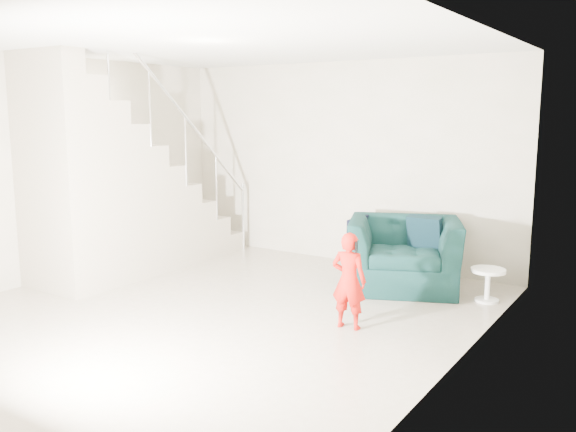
# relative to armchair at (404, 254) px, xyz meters

# --- Properties ---
(floor) EXTENTS (5.50, 5.50, 0.00)m
(floor) POSITION_rel_armchair_xyz_m (-1.28, -1.94, -0.41)
(floor) COLOR gray
(floor) RESTS_ON ground
(ceiling) EXTENTS (5.50, 5.50, 0.00)m
(ceiling) POSITION_rel_armchair_xyz_m (-1.28, -1.94, 2.29)
(ceiling) COLOR silver
(ceiling) RESTS_ON back_wall
(back_wall) EXTENTS (5.00, 0.00, 5.00)m
(back_wall) POSITION_rel_armchair_xyz_m (-1.28, 0.81, 0.94)
(back_wall) COLOR #A6A087
(back_wall) RESTS_ON floor
(left_wall) EXTENTS (0.00, 5.50, 5.50)m
(left_wall) POSITION_rel_armchair_xyz_m (-3.78, -1.94, 0.94)
(left_wall) COLOR #A6A087
(left_wall) RESTS_ON floor
(right_wall) EXTENTS (0.00, 5.50, 5.50)m
(right_wall) POSITION_rel_armchair_xyz_m (1.22, -1.94, 0.94)
(right_wall) COLOR #A6A087
(right_wall) RESTS_ON floor
(armchair) EXTENTS (1.58, 1.50, 0.81)m
(armchair) POSITION_rel_armchair_xyz_m (0.00, 0.00, 0.00)
(armchair) COLOR black
(armchair) RESTS_ON floor
(toddler) EXTENTS (0.36, 0.26, 0.93)m
(toddler) POSITION_rel_armchair_xyz_m (0.09, -1.56, 0.06)
(toddler) COLOR #A0050F
(toddler) RESTS_ON floor
(side_table) EXTENTS (0.37, 0.37, 0.37)m
(side_table) POSITION_rel_armchair_xyz_m (0.97, -0.00, -0.16)
(side_table) COLOR white
(side_table) RESTS_ON floor
(staircase) EXTENTS (1.02, 3.03, 3.62)m
(staircase) POSITION_rel_armchair_xyz_m (-3.28, -1.39, 0.54)
(staircase) COLOR #ADA089
(staircase) RESTS_ON floor
(cushion) EXTENTS (0.40, 0.19, 0.40)m
(cushion) POSITION_rel_armchair_xyz_m (0.16, 0.21, 0.24)
(cushion) COLOR black
(cushion) RESTS_ON armchair
(throw) EXTENTS (0.05, 0.49, 0.55)m
(throw) POSITION_rel_armchair_xyz_m (-0.58, -0.05, 0.10)
(throw) COLOR black
(throw) RESTS_ON armchair
(phone) EXTENTS (0.03, 0.05, 0.10)m
(phone) POSITION_rel_armchair_xyz_m (0.19, -1.60, 0.40)
(phone) COLOR black
(phone) RESTS_ON toddler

